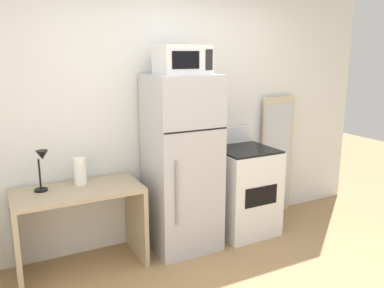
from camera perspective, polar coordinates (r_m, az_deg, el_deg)
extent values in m
cube|color=silver|center=(4.03, -3.52, 4.60)|extent=(5.00, 0.10, 2.60)
cube|color=tan|center=(3.55, -16.26, -6.56)|extent=(1.08, 0.55, 0.04)
cube|color=tan|center=(3.64, -24.16, -13.11)|extent=(0.04, 0.55, 0.71)
cube|color=tan|center=(3.81, -8.05, -10.85)|extent=(0.04, 0.55, 0.71)
cylinder|color=black|center=(3.58, -21.03, -6.22)|extent=(0.11, 0.11, 0.02)
cylinder|color=black|center=(3.54, -21.21, -4.10)|extent=(0.02, 0.02, 0.26)
cone|color=black|center=(3.48, -20.91, -1.49)|extent=(0.10, 0.10, 0.08)
cylinder|color=white|center=(3.62, -15.91, -3.83)|extent=(0.11, 0.11, 0.24)
cube|color=#B7B7BC|center=(3.79, -1.47, -2.86)|extent=(0.63, 0.59, 1.70)
cube|color=black|center=(3.44, 0.66, 1.94)|extent=(0.62, 0.00, 0.01)
cylinder|color=gray|center=(3.49, -2.22, -7.20)|extent=(0.02, 0.02, 0.60)
cube|color=silver|center=(3.63, -1.42, 12.13)|extent=(0.46, 0.34, 0.26)
cube|color=black|center=(3.45, -0.89, 12.09)|extent=(0.26, 0.01, 0.15)
cube|color=black|center=(3.56, 2.50, 12.11)|extent=(0.07, 0.01, 0.18)
cube|color=white|center=(4.26, 7.51, -6.81)|extent=(0.60, 0.60, 0.90)
cube|color=black|center=(4.13, 7.69, -0.79)|extent=(0.58, 0.58, 0.02)
cube|color=white|center=(4.33, 5.61, 1.27)|extent=(0.60, 0.04, 0.18)
cube|color=black|center=(4.02, 10.01, -7.46)|extent=(0.39, 0.01, 0.20)
cube|color=#C6B793|center=(4.76, 12.15, -1.73)|extent=(0.44, 0.03, 1.40)
cube|color=#B2BCC6|center=(4.75, 12.28, -1.77)|extent=(0.39, 0.00, 1.26)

